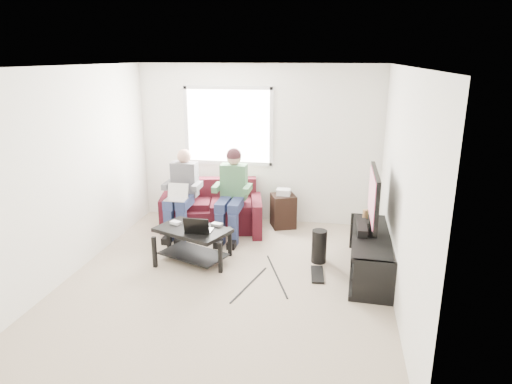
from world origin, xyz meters
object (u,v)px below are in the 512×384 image
at_px(subwoofer, 319,246).
at_px(end_table, 283,210).
at_px(coffee_table, 193,237).
at_px(tv, 374,198).
at_px(tv_stand, 370,256).
at_px(sofa, 212,211).

distance_m(subwoofer, end_table, 1.42).
relative_size(coffee_table, tv, 1.01).
bearing_deg(subwoofer, tv_stand, -18.26).
xyz_separation_m(sofa, end_table, (1.13, 0.26, -0.01)).
height_order(sofa, tv_stand, sofa).
distance_m(sofa, tv, 2.77).
distance_m(tv, subwoofer, 1.01).
bearing_deg(sofa, coffee_table, -85.98).
bearing_deg(coffee_table, end_table, 55.90).
bearing_deg(subwoofer, end_table, 117.13).
relative_size(sofa, tv, 1.64).
bearing_deg(end_table, tv_stand, -48.54).
bearing_deg(coffee_table, sofa, 94.02).
bearing_deg(tv_stand, end_table, 131.46).
bearing_deg(sofa, tv, -24.70).
height_order(coffee_table, end_table, end_table).
relative_size(sofa, tv_stand, 1.12).
xyz_separation_m(coffee_table, tv, (2.35, 0.16, 0.64)).
bearing_deg(tv, coffee_table, -175.99).
distance_m(coffee_table, subwoofer, 1.72).
bearing_deg(tv_stand, tv, 91.47).
bearing_deg(sofa, subwoofer, -29.40).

